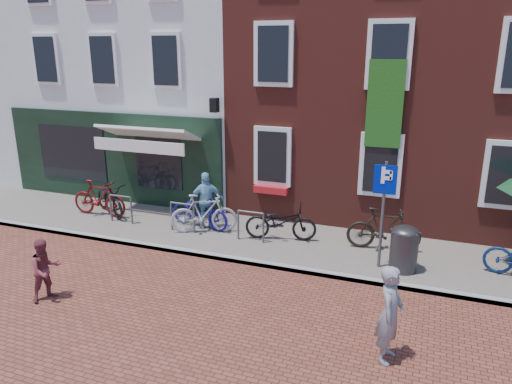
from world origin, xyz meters
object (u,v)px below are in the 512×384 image
(boy, at_px, (45,270))
(bicycle_1, at_px, (99,198))
(parking_sign, at_px, (384,197))
(bicycle_5, at_px, (384,229))
(bicycle_0, at_px, (110,198))
(bicycle_2, at_px, (200,211))
(woman, at_px, (390,314))
(bicycle_3, at_px, (204,213))
(bicycle_4, at_px, (281,222))
(litter_bin, at_px, (404,246))
(cafe_person, at_px, (207,200))

(boy, xyz_separation_m, bicycle_1, (-2.08, 4.39, -0.01))
(parking_sign, distance_m, bicycle_5, 1.55)
(bicycle_0, height_order, bicycle_2, same)
(woman, height_order, bicycle_3, woman)
(woman, relative_size, bicycle_4, 0.90)
(litter_bin, bearing_deg, bicycle_1, 175.53)
(cafe_person, bearing_deg, bicycle_3, 71.99)
(bicycle_0, height_order, bicycle_5, bicycle_5)
(litter_bin, relative_size, bicycle_3, 0.63)
(litter_bin, xyz_separation_m, cafe_person, (-5.36, 0.90, 0.21))
(bicycle_2, bearing_deg, cafe_person, -64.71)
(litter_bin, distance_m, bicycle_2, 5.62)
(bicycle_2, distance_m, bicycle_4, 2.40)
(litter_bin, xyz_separation_m, boy, (-6.76, -3.70, -0.03))
(litter_bin, relative_size, bicycle_4, 0.61)
(woman, relative_size, bicycle_3, 0.92)
(litter_bin, height_order, boy, boy)
(bicycle_1, bearing_deg, bicycle_0, -41.06)
(boy, height_order, bicycle_1, boy)
(woman, height_order, bicycle_4, woman)
(bicycle_4, distance_m, bicycle_5, 2.62)
(bicycle_0, bearing_deg, woman, -84.11)
(litter_bin, xyz_separation_m, parking_sign, (-0.53, -0.01, 1.10))
(litter_bin, xyz_separation_m, bicycle_3, (-5.28, 0.55, -0.04))
(litter_bin, height_order, parking_sign, parking_sign)
(litter_bin, bearing_deg, bicycle_3, 174.10)
(woman, xyz_separation_m, bicycle_2, (-5.55, 4.18, -0.25))
(litter_bin, bearing_deg, bicycle_5, 118.42)
(woman, xyz_separation_m, bicycle_0, (-8.63, 4.26, -0.25))
(cafe_person, distance_m, bicycle_4, 2.22)
(bicycle_3, bearing_deg, bicycle_0, 59.61)
(bicycle_0, bearing_deg, bicycle_1, 171.88)
(litter_bin, relative_size, boy, 0.87)
(bicycle_3, xyz_separation_m, bicycle_4, (2.12, 0.24, -0.05))
(parking_sign, height_order, woman, parking_sign)
(boy, bearing_deg, woman, -63.26)
(woman, bearing_deg, bicycle_1, 73.20)
(bicycle_0, height_order, bicycle_1, bicycle_1)
(woman, distance_m, bicycle_2, 6.95)
(litter_bin, bearing_deg, bicycle_4, 166.04)
(bicycle_0, bearing_deg, litter_bin, -63.95)
(bicycle_1, bearing_deg, boy, -155.46)
(bicycle_3, bearing_deg, parking_sign, -120.63)
(bicycle_5, bearing_deg, woman, -179.95)
(bicycle_0, bearing_deg, parking_sign, -64.44)
(woman, xyz_separation_m, bicycle_1, (-8.83, 4.03, -0.19))
(parking_sign, xyz_separation_m, bicycle_4, (-2.63, 0.80, -1.20))
(bicycle_0, xyz_separation_m, bicycle_5, (8.08, 0.11, 0.05))
(woman, relative_size, bicycle_1, 0.92)
(bicycle_4, bearing_deg, cafe_person, 74.40)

